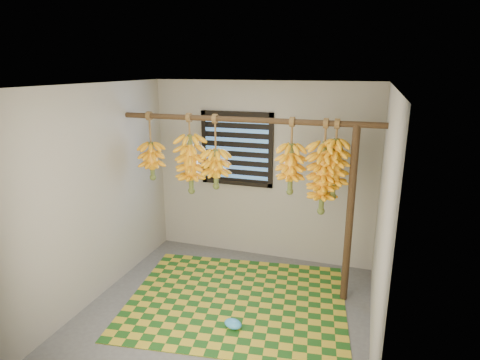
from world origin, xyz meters
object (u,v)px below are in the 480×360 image
at_px(banana_bunch_d, 291,169).
at_px(banana_bunch_f, 334,169).
at_px(plastic_bag, 233,324).
at_px(banana_bunch_e, 323,178).
at_px(banana_bunch_b, 191,164).
at_px(woven_mat, 237,300).
at_px(banana_bunch_a, 152,161).
at_px(banana_bunch_c, 216,169).
at_px(support_post, 350,217).

height_order(banana_bunch_d, banana_bunch_f, same).
bearing_deg(banana_bunch_d, banana_bunch_f, 0.00).
distance_m(banana_bunch_d, banana_bunch_f, 0.47).
relative_size(plastic_bag, banana_bunch_e, 0.19).
bearing_deg(plastic_bag, banana_bunch_e, 51.67).
height_order(banana_bunch_b, banana_bunch_e, same).
xyz_separation_m(banana_bunch_d, banana_bunch_f, (0.47, 0.00, 0.03)).
bearing_deg(banana_bunch_f, banana_bunch_d, 180.00).
relative_size(woven_mat, banana_bunch_d, 2.85).
xyz_separation_m(woven_mat, banana_bunch_d, (0.48, 0.42, 1.48)).
height_order(woven_mat, banana_bunch_d, banana_bunch_d).
distance_m(woven_mat, banana_bunch_a, 1.95).
xyz_separation_m(banana_bunch_a, banana_bunch_d, (1.72, -0.00, 0.03)).
xyz_separation_m(banana_bunch_c, banana_bunch_d, (0.88, 0.00, 0.07)).
distance_m(banana_bunch_a, banana_bunch_b, 0.52).
bearing_deg(banana_bunch_a, support_post, -0.00).
distance_m(plastic_bag, banana_bunch_b, 1.87).
distance_m(banana_bunch_d, banana_bunch_e, 0.36).
height_order(plastic_bag, banana_bunch_e, banana_bunch_e).
bearing_deg(banana_bunch_d, banana_bunch_a, 180.00).
bearing_deg(support_post, banana_bunch_e, 180.00).
relative_size(banana_bunch_b, banana_bunch_e, 0.92).
bearing_deg(banana_bunch_c, banana_bunch_e, 0.00).
distance_m(support_post, banana_bunch_e, 0.51).
relative_size(support_post, banana_bunch_c, 2.31).
xyz_separation_m(support_post, banana_bunch_e, (-0.31, 0.00, 0.41)).
height_order(support_post, plastic_bag, support_post).
distance_m(support_post, banana_bunch_f, 0.56).
distance_m(plastic_bag, banana_bunch_d, 1.74).
relative_size(support_post, banana_bunch_b, 2.10).
bearing_deg(banana_bunch_a, banana_bunch_f, -0.00).
relative_size(banana_bunch_c, banana_bunch_d, 1.02).
distance_m(support_post, banana_bunch_a, 2.43).
bearing_deg(banana_bunch_e, plastic_bag, -128.33).
relative_size(banana_bunch_d, banana_bunch_e, 0.81).
distance_m(support_post, woven_mat, 1.58).
relative_size(woven_mat, banana_bunch_f, 2.82).
bearing_deg(banana_bunch_c, banana_bunch_b, 180.00).
bearing_deg(banana_bunch_b, banana_bunch_e, 0.00).
distance_m(support_post, plastic_bag, 1.67).
bearing_deg(support_post, plastic_bag, -138.57).
distance_m(plastic_bag, banana_bunch_e, 1.78).
bearing_deg(banana_bunch_c, woven_mat, -46.83).
distance_m(woven_mat, banana_bunch_f, 1.84).
bearing_deg(banana_bunch_b, plastic_bag, -47.18).
bearing_deg(plastic_bag, banana_bunch_c, 119.75).
distance_m(banana_bunch_a, banana_bunch_e, 2.08).
height_order(plastic_bag, banana_bunch_c, banana_bunch_c).
relative_size(banana_bunch_a, banana_bunch_b, 0.87).
bearing_deg(banana_bunch_b, banana_bunch_a, 180.00).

